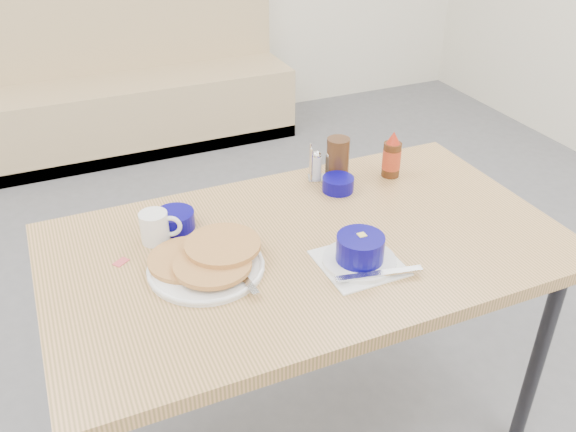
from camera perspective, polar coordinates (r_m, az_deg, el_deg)
name	(u,v)px	position (r m, az deg, el deg)	size (l,w,h in m)	color
booth_bench	(137,90)	(4.05, -13.99, 11.39)	(1.90, 0.56, 1.22)	tan
dining_table	(307,260)	(1.70, 1.83, -4.15)	(1.40, 0.80, 0.76)	tan
pancake_plate	(207,262)	(1.56, -7.60, -4.25)	(0.30, 0.31, 0.05)	white
coffee_mug	(156,227)	(1.68, -12.26, -1.00)	(0.11, 0.08, 0.09)	white
grits_setting	(360,252)	(1.57, 6.76, -3.40)	(0.23, 0.21, 0.09)	white
creamer_bowl	(175,220)	(1.74, -10.54, -0.37)	(0.11, 0.11, 0.05)	#09046F
butter_bowl	(338,184)	(1.90, 4.70, 2.99)	(0.10, 0.10, 0.04)	#09046F
amber_tumbler	(338,158)	(1.95, 4.68, 5.39)	(0.07, 0.07, 0.14)	#402514
condiment_caddy	(323,167)	(1.96, 3.33, 4.57)	(0.11, 0.09, 0.12)	silver
syrup_bottle	(392,157)	(1.99, 9.68, 5.47)	(0.06, 0.06, 0.15)	#47230F
sugar_wrapper	(121,262)	(1.64, -15.36, -4.18)	(0.04, 0.02, 0.00)	#D7474E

